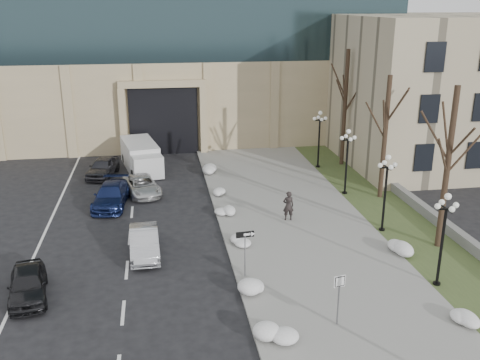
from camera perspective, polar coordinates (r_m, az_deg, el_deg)
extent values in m
cube|color=gray|center=(32.78, 6.09, -4.88)|extent=(9.00, 40.00, 0.12)
cube|color=gray|center=(31.96, -1.76, -5.40)|extent=(0.30, 40.00, 0.14)
cube|color=#3B4C26|center=(34.97, 16.47, -4.06)|extent=(4.00, 40.00, 0.10)
cube|color=gray|center=(37.38, 18.01, -2.25)|extent=(0.50, 30.00, 0.70)
cube|color=tan|center=(57.77, -6.41, 9.40)|extent=(40.00, 20.00, 8.00)
cube|color=black|center=(49.04, -8.17, 6.52)|extent=(6.00, 2.50, 6.00)
cube|color=tan|center=(47.09, -8.31, 10.10)|extent=(7.50, 0.60, 0.60)
cube|color=tan|center=(47.75, -12.35, 5.96)|extent=(0.60, 0.60, 6.00)
cube|color=tan|center=(47.84, -3.91, 6.37)|extent=(0.60, 0.60, 6.00)
cube|color=tan|center=(51.06, 22.81, 9.18)|extent=(22.00, 18.00, 12.00)
cube|color=black|center=(40.17, 18.98, 2.30)|extent=(1.40, 0.25, 2.00)
cube|color=black|center=(42.17, 23.80, 2.46)|extent=(1.40, 0.25, 2.00)
cube|color=black|center=(39.40, 19.51, 7.19)|extent=(1.40, 0.25, 2.00)
cube|color=black|center=(38.93, 20.07, 12.23)|extent=(1.40, 0.25, 2.00)
imported|color=black|center=(26.82, -21.72, -10.27)|extent=(2.32, 4.31, 1.39)
imported|color=#ADAFB5|center=(29.37, -10.18, -6.57)|extent=(1.69, 4.40, 1.43)
imported|color=#16214F|center=(36.69, -13.59, -1.60)|extent=(2.54, 5.21, 1.46)
imported|color=#BEBEBE|center=(38.52, -10.43, -0.57)|extent=(3.17, 4.91, 1.26)
imported|color=#302F34|center=(43.10, -14.42, 1.35)|extent=(2.74, 4.63, 1.48)
imported|color=black|center=(33.11, 5.18, -2.75)|extent=(0.70, 0.48, 1.87)
cube|color=silver|center=(44.73, -10.63, 2.70)|extent=(3.37, 5.76, 2.16)
cube|color=silver|center=(41.68, -9.85, 1.43)|extent=(2.56, 2.13, 1.73)
cylinder|color=black|center=(41.90, -11.31, 0.57)|extent=(0.41, 0.79, 0.76)
cylinder|color=black|center=(42.25, -8.42, 0.89)|extent=(0.41, 0.79, 0.76)
cylinder|color=black|center=(46.32, -12.24, 2.23)|extent=(0.41, 0.79, 0.76)
cylinder|color=black|center=(46.63, -9.62, 2.51)|extent=(0.41, 0.79, 0.76)
cylinder|color=slate|center=(26.28, 0.54, -8.11)|extent=(0.06, 0.06, 2.48)
cube|color=black|center=(25.79, 0.54, -5.83)|extent=(0.91, 0.12, 0.31)
cube|color=white|center=(25.80, 0.87, -5.82)|extent=(0.43, 0.05, 0.11)
cone|color=white|center=(25.85, 1.38, -5.77)|extent=(0.23, 0.27, 0.25)
cylinder|color=slate|center=(23.09, 10.43, -12.66)|extent=(0.06, 0.06, 2.35)
cube|color=white|center=(22.61, 10.58, -10.57)|extent=(0.51, 0.14, 0.51)
cube|color=black|center=(22.59, 10.61, -10.60)|extent=(0.44, 0.10, 0.45)
cube|color=white|center=(22.59, 10.62, -10.61)|extent=(0.38, 0.08, 0.38)
ellipsoid|color=white|center=(22.31, 3.69, -16.27)|extent=(1.10, 1.60, 0.36)
ellipsoid|color=white|center=(25.26, 1.37, -11.71)|extent=(1.10, 1.60, 0.36)
ellipsoid|color=white|center=(30.06, -0.02, -6.52)|extent=(1.10, 1.60, 0.36)
ellipsoid|color=white|center=(33.81, -1.68, -3.59)|extent=(1.10, 1.60, 0.36)
ellipsoid|color=white|center=(37.75, -2.25, -1.20)|extent=(1.10, 1.60, 0.36)
ellipsoid|color=white|center=(42.65, -3.31, 1.12)|extent=(1.10, 1.60, 0.36)
ellipsoid|color=white|center=(25.04, 22.78, -13.60)|extent=(1.10, 1.60, 0.36)
ellipsoid|color=white|center=(30.32, 16.33, -7.09)|extent=(1.10, 1.60, 0.36)
cylinder|color=black|center=(27.83, 20.23, -10.39)|extent=(0.36, 0.36, 0.20)
cylinder|color=black|center=(27.00, 20.67, -6.84)|extent=(0.14, 0.14, 4.00)
cylinder|color=black|center=(26.25, 21.16, -2.88)|extent=(0.10, 0.90, 0.10)
cylinder|color=black|center=(26.25, 21.16, -2.88)|extent=(0.90, 0.10, 0.10)
sphere|color=silver|center=(26.05, 21.31, -1.65)|extent=(0.32, 0.32, 0.32)
sphere|color=silver|center=(26.42, 22.04, -2.50)|extent=(0.28, 0.28, 0.28)
sphere|color=silver|center=(25.98, 20.34, -2.65)|extent=(0.28, 0.28, 0.28)
sphere|color=silver|center=(26.56, 20.73, -2.23)|extent=(0.28, 0.28, 0.28)
sphere|color=silver|center=(25.84, 21.68, -2.92)|extent=(0.28, 0.28, 0.28)
cylinder|color=black|center=(33.01, 14.88, -5.19)|extent=(0.36, 0.36, 0.20)
cylinder|color=black|center=(32.32, 15.16, -2.10)|extent=(0.14, 0.14, 4.00)
cylinder|color=black|center=(31.69, 15.45, 1.29)|extent=(0.10, 0.90, 0.10)
cylinder|color=black|center=(31.69, 15.45, 1.29)|extent=(0.90, 0.10, 0.10)
sphere|color=silver|center=(31.53, 15.55, 2.33)|extent=(0.32, 0.32, 0.32)
sphere|color=silver|center=(31.84, 16.22, 1.58)|extent=(0.28, 0.28, 0.28)
sphere|color=silver|center=(31.47, 14.73, 1.52)|extent=(0.28, 0.28, 0.28)
sphere|color=silver|center=(32.04, 15.15, 1.79)|extent=(0.28, 0.28, 0.28)
sphere|color=silver|center=(31.26, 15.81, 1.31)|extent=(0.28, 0.28, 0.28)
cylinder|color=black|center=(38.60, 11.09, -1.41)|extent=(0.36, 0.36, 0.20)
cylinder|color=black|center=(38.00, 11.27, 1.28)|extent=(0.14, 0.14, 4.00)
cylinder|color=black|center=(37.47, 11.46, 4.21)|extent=(0.10, 0.90, 0.10)
cylinder|color=black|center=(37.47, 11.46, 4.21)|extent=(0.90, 0.10, 0.10)
sphere|color=silver|center=(37.33, 11.51, 5.10)|extent=(0.32, 0.32, 0.32)
sphere|color=silver|center=(37.60, 12.12, 4.45)|extent=(0.28, 0.28, 0.28)
sphere|color=silver|center=(37.28, 10.82, 4.41)|extent=(0.28, 0.28, 0.28)
sphere|color=silver|center=(37.85, 11.24, 4.60)|extent=(0.28, 0.28, 0.28)
sphere|color=silver|center=(37.03, 11.71, 4.26)|extent=(0.28, 0.28, 0.28)
cylinder|color=black|center=(44.43, 8.29, 1.40)|extent=(0.36, 0.36, 0.20)
cylinder|color=black|center=(43.92, 8.40, 3.77)|extent=(0.14, 0.14, 4.00)
cylinder|color=black|center=(43.46, 8.52, 6.32)|extent=(0.10, 0.90, 0.10)
cylinder|color=black|center=(43.46, 8.52, 6.32)|extent=(0.90, 0.10, 0.10)
sphere|color=silver|center=(43.34, 8.56, 7.09)|extent=(0.32, 0.32, 0.32)
sphere|color=silver|center=(43.56, 9.10, 6.52)|extent=(0.28, 0.28, 0.28)
sphere|color=silver|center=(43.29, 7.96, 6.50)|extent=(0.28, 0.28, 0.28)
sphere|color=silver|center=(43.85, 8.36, 6.63)|extent=(0.28, 0.28, 0.28)
sphere|color=silver|center=(43.01, 8.71, 6.39)|extent=(0.28, 0.28, 0.28)
cylinder|color=black|center=(30.43, 21.21, 0.97)|extent=(0.32, 0.32, 9.00)
cylinder|color=black|center=(37.34, 15.18, 4.27)|extent=(0.32, 0.32, 8.50)
cylinder|color=black|center=(44.48, 11.11, 7.44)|extent=(0.32, 0.32, 9.50)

